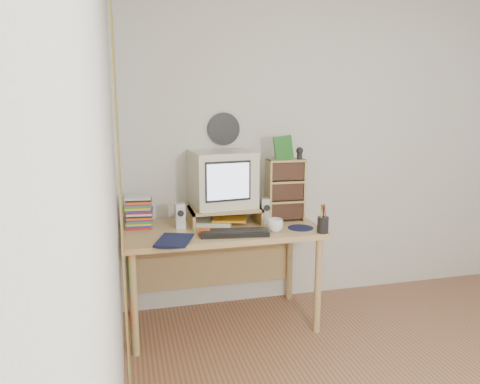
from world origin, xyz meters
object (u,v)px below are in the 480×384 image
dvd_stack (139,210)px  diary (158,238)px  cd_rack (285,190)px  desk (219,243)px  mug (275,225)px  keyboard (234,233)px  crt_monitor (223,179)px

dvd_stack → diary: (0.10, -0.38, -0.10)m
cd_rack → desk: bearing=-175.6°
mug → diary: (-0.81, -0.04, -0.02)m
desk → dvd_stack: 0.63m
cd_rack → diary: cd_rack is taller
keyboard → diary: bearing=-169.0°
keyboard → dvd_stack: 0.72m
dvd_stack → cd_rack: 1.09m
desk → diary: 0.58m
desk → diary: size_ratio=5.51×
crt_monitor → diary: (-0.51, -0.39, -0.30)m
diary → cd_rack: bearing=37.6°
desk → cd_rack: (0.51, 0.02, 0.37)m
dvd_stack → diary: size_ratio=1.00×
dvd_stack → mug: 0.97m
desk → dvd_stack: dvd_stack is taller
mug → desk: bearing=142.9°
desk → cd_rack: bearing=2.1°
desk → cd_rack: 0.63m
dvd_stack → diary: dvd_stack is taller
dvd_stack → crt_monitor: bearing=7.0°
desk → keyboard: keyboard is taller
crt_monitor → dvd_stack: bearing=175.2°
mug → cd_rack: bearing=58.4°
desk → crt_monitor: 0.47m
desk → diary: diary is taller
desk → mug: size_ratio=12.21×
desk → keyboard: size_ratio=3.02×
crt_monitor → desk: bearing=-126.2°
keyboard → cd_rack: bearing=40.0°
dvd_stack → cd_rack: cd_rack is taller
crt_monitor → mug: bearing=-55.9°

